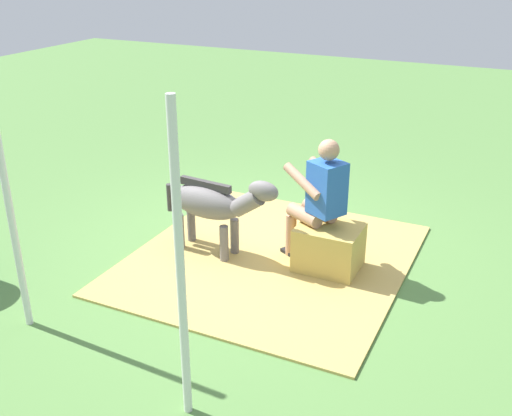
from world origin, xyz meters
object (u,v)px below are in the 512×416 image
(tent_pole_right, at_px, (9,204))
(person_seated, at_px, (318,196))
(tent_pole_left, at_px, (180,270))
(pony_standing, at_px, (213,204))
(hay_bale, at_px, (329,248))

(tent_pole_right, bearing_deg, person_seated, -132.04)
(tent_pole_left, height_order, tent_pole_right, same)
(person_seated, xyz_separation_m, pony_standing, (1.04, 0.25, -0.18))
(hay_bale, height_order, tent_pole_left, tent_pole_left)
(pony_standing, bearing_deg, tent_pole_right, 65.82)
(tent_pole_left, bearing_deg, tent_pole_right, -10.20)
(hay_bale, relative_size, tent_pole_left, 0.27)
(tent_pole_left, bearing_deg, person_seated, -91.55)
(hay_bale, height_order, person_seated, person_seated)
(tent_pole_left, bearing_deg, pony_standing, -65.39)
(pony_standing, height_order, tent_pole_left, tent_pole_left)
(hay_bale, distance_m, tent_pole_right, 2.97)
(person_seated, height_order, pony_standing, person_seated)
(hay_bale, bearing_deg, person_seated, -19.93)
(hay_bale, distance_m, pony_standing, 1.25)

